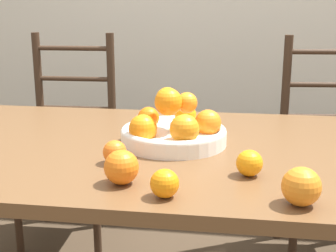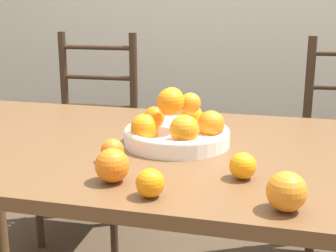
% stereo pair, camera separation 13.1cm
% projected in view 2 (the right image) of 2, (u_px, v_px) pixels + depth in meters
% --- Properties ---
extents(dining_table, '(1.99, 0.93, 0.75)m').
position_uv_depth(dining_table, '(175.00, 172.00, 1.42)').
color(dining_table, brown).
rests_on(dining_table, ground_plane).
extents(fruit_bowl, '(0.32, 0.32, 0.18)m').
position_uv_depth(fruit_bowl, '(176.00, 129.00, 1.40)').
color(fruit_bowl, white).
rests_on(fruit_bowl, dining_table).
extents(orange_loose_0, '(0.08, 0.08, 0.08)m').
position_uv_depth(orange_loose_0, '(287.00, 192.00, 0.95)').
color(orange_loose_0, orange).
rests_on(orange_loose_0, dining_table).
extents(orange_loose_1, '(0.08, 0.08, 0.08)m').
position_uv_depth(orange_loose_1, '(112.00, 165.00, 1.11)').
color(orange_loose_1, orange).
rests_on(orange_loose_1, dining_table).
extents(orange_loose_2, '(0.07, 0.07, 0.07)m').
position_uv_depth(orange_loose_2, '(243.00, 166.00, 1.13)').
color(orange_loose_2, orange).
rests_on(orange_loose_2, dining_table).
extents(orange_loose_3, '(0.06, 0.06, 0.06)m').
position_uv_depth(orange_loose_3, '(112.00, 150.00, 1.26)').
color(orange_loose_3, orange).
rests_on(orange_loose_3, dining_table).
extents(orange_loose_4, '(0.06, 0.06, 0.06)m').
position_uv_depth(orange_loose_4, '(150.00, 183.00, 1.02)').
color(orange_loose_4, orange).
rests_on(orange_loose_4, dining_table).
extents(chair_left, '(0.43, 0.41, 1.02)m').
position_uv_depth(chair_left, '(91.00, 141.00, 2.35)').
color(chair_left, '#382619').
rests_on(chair_left, ground_plane).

